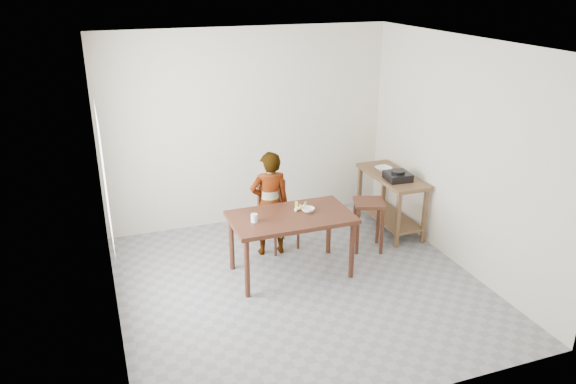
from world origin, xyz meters
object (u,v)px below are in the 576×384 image
object	(u,v)px
prep_counter	(390,202)
child	(270,204)
dining_table	(291,245)
dining_chair	(279,218)
stool	(368,225)

from	to	relation	value
prep_counter	child	size ratio (longest dim) A/B	0.89
dining_table	prep_counter	distance (m)	1.86
prep_counter	child	distance (m)	1.81
child	dining_chair	world-z (taller)	child
dining_chair	child	bearing A→B (deg)	-162.36
prep_counter	stool	bearing A→B (deg)	-142.48
prep_counter	dining_chair	size ratio (longest dim) A/B	1.43
prep_counter	child	world-z (taller)	child
dining_table	child	bearing A→B (deg)	96.27
child	stool	bearing A→B (deg)	169.74
stool	dining_table	bearing A→B (deg)	-167.13
dining_chair	stool	xyz separation A→B (m)	(1.06, -0.42, -0.09)
child	dining_chair	distance (m)	0.31
dining_chair	stool	distance (m)	1.14
prep_counter	stool	world-z (taller)	prep_counter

